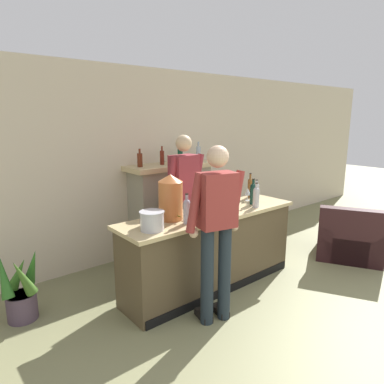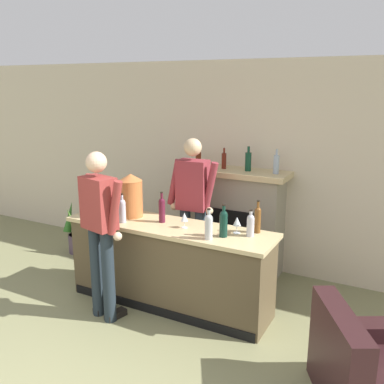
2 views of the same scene
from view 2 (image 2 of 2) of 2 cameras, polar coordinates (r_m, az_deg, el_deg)
The scene contains 17 objects.
wall_back_panel at distance 5.78m, azimuth 5.93°, elevation 3.47°, with size 12.00×0.07×2.75m.
bar_counter at distance 4.86m, azimuth -3.06°, elevation -9.69°, with size 2.38×0.63×0.95m.
fireplace_stone at distance 5.68m, azimuth 5.68°, elevation -3.73°, with size 1.39×0.52×1.69m.
armchair_black at distance 3.82m, azimuth 22.57°, elevation -21.86°, with size 1.16×1.17×0.81m.
potted_plant_corner at distance 6.58m, azimuth -14.93°, elevation -5.11°, with size 0.44×0.39×0.77m.
person_customer at distance 4.49m, azimuth -12.12°, elevation -4.84°, with size 0.65×0.37×1.80m.
person_bartender at distance 5.11m, azimuth 0.08°, elevation -1.92°, with size 0.66×0.32×1.84m.
copper_dispenser at distance 4.97m, azimuth -8.13°, elevation -0.42°, with size 0.27×0.31×0.51m.
ice_bucket_steel at distance 5.09m, azimuth -12.59°, elevation -2.07°, with size 0.25×0.25×0.20m.
wine_bottle_riesling_slim at distance 4.35m, azimuth 7.81°, elevation -4.28°, with size 0.08×0.08×0.28m.
wine_bottle_port_short at distance 4.30m, azimuth 4.22°, elevation -4.06°, with size 0.08×0.08×0.34m.
wine_bottle_merlot_tall at distance 4.79m, azimuth -9.29°, elevation -2.32°, with size 0.08×0.08×0.33m.
wine_bottle_chardonnay_pale at distance 4.75m, azimuth -4.04°, elevation -2.26°, with size 0.07×0.07×0.35m.
wine_bottle_cabernet_heavy at distance 4.22m, azimuth 2.25°, elevation -4.48°, with size 0.08×0.08×0.32m.
wine_bottle_burgundy_dark at distance 4.46m, azimuth 8.75°, elevation -3.52°, with size 0.07×0.07×0.35m.
wine_glass_near_bucket at distance 4.42m, azimuth 6.02°, elevation -3.98°, with size 0.08×0.08×0.18m.
wine_glass_by_dispenser at distance 4.56m, azimuth -1.02°, elevation -3.40°, with size 0.08×0.08×0.17m.
Camera 2 is at (2.11, -1.39, 2.44)m, focal length 40.00 mm.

